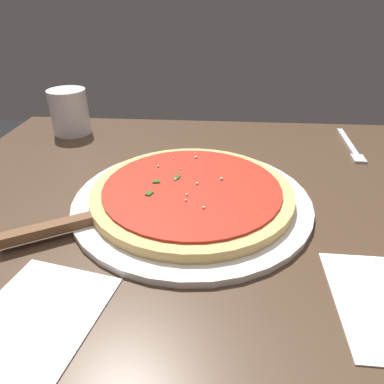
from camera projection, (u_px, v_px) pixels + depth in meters
restaurant_table at (195, 282)px, 0.61m from camera, size 0.86×0.93×0.75m
serving_plate at (192, 200)px, 0.56m from camera, size 0.37×0.37×0.01m
pizza at (192, 192)px, 0.55m from camera, size 0.32×0.32×0.02m
pizza_server at (81, 222)px, 0.49m from camera, size 0.15×0.21×0.01m
cup_tall_drink at (69, 112)px, 0.81m from camera, size 0.09×0.09×0.10m
napkin_folded_right at (37, 316)px, 0.37m from camera, size 0.17×0.15×0.00m
fork at (351, 146)px, 0.76m from camera, size 0.19×0.03×0.00m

